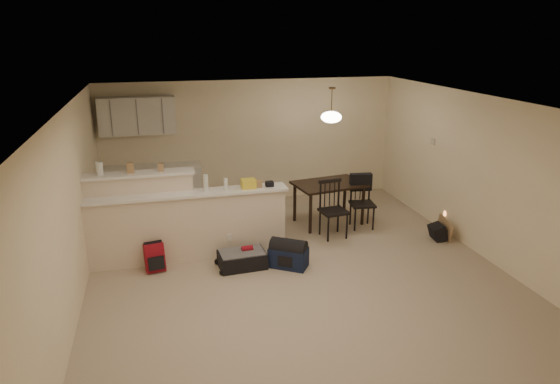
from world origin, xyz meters
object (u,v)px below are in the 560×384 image
object	(u,v)px
red_backpack	(155,257)
pendant_lamp	(331,117)
dining_table	(329,188)
suitcase	(242,260)
dining_chair_far	(362,203)
dining_chair_near	(334,210)
black_daypack	(438,232)
navy_duffel	(288,257)

from	to	relation	value
red_backpack	pendant_lamp	bearing A→B (deg)	10.71
dining_table	suitcase	distance (m)	2.41
dining_chair_far	red_backpack	bearing A→B (deg)	-160.23
pendant_lamp	dining_chair_near	size ratio (longest dim) A/B	0.62
dining_chair_near	black_daypack	world-z (taller)	dining_chair_near
navy_duffel	suitcase	bearing A→B (deg)	-160.18
pendant_lamp	dining_chair_far	distance (m)	1.64
pendant_lamp	black_daypack	xyz separation A→B (m)	(1.56, -1.21, -1.86)
suitcase	black_daypack	world-z (taller)	black_daypack
dining_chair_far	pendant_lamp	bearing A→B (deg)	151.10
dining_chair_near	red_backpack	distance (m)	3.08
dining_table	dining_chair_near	size ratio (longest dim) A/B	1.35
dining_chair_near	black_daypack	distance (m)	1.82
red_backpack	navy_duffel	bearing A→B (deg)	-20.96
dining_table	navy_duffel	bearing A→B (deg)	-135.95
black_daypack	dining_chair_far	bearing A→B (deg)	58.03
dining_chair_near	pendant_lamp	bearing A→B (deg)	71.51
pendant_lamp	black_daypack	world-z (taller)	pendant_lamp
dining_table	dining_chair_far	world-z (taller)	dining_chair_far
pendant_lamp	navy_duffel	size ratio (longest dim) A/B	1.10
dining_chair_near	black_daypack	xyz separation A→B (m)	(1.69, -0.56, -0.37)
dining_table	suitcase	xyz separation A→B (m)	(-1.88, -1.41, -0.56)
navy_duffel	black_daypack	distance (m)	2.78
dining_table	navy_duffel	xyz separation A→B (m)	(-1.19, -1.58, -0.52)
red_backpack	black_daypack	xyz separation A→B (m)	(4.71, 0.00, -0.08)
dining_chair_near	red_backpack	xyz separation A→B (m)	(-3.02, -0.56, -0.29)
dining_table	navy_duffel	distance (m)	2.05
dining_table	dining_chair_near	xyz separation A→B (m)	(-0.14, -0.65, -0.18)
pendant_lamp	dining_chair_far	world-z (taller)	pendant_lamp
pendant_lamp	red_backpack	distance (m)	3.82
dining_chair_far	navy_duffel	bearing A→B (deg)	-137.73
dining_chair_far	suitcase	size ratio (longest dim) A/B	1.37
navy_duffel	dining_chair_near	bearing A→B (deg)	75.12
red_backpack	black_daypack	distance (m)	4.71
dining_table	pendant_lamp	size ratio (longest dim) A/B	2.18
red_backpack	dining_chair_far	bearing A→B (deg)	2.67
dining_chair_near	navy_duffel	size ratio (longest dim) A/B	1.76
pendant_lamp	black_daypack	size ratio (longest dim) A/B	2.09
dining_chair_near	black_daypack	bearing A→B (deg)	-24.68
pendant_lamp	navy_duffel	world-z (taller)	pendant_lamp
dining_table	pendant_lamp	xyz separation A→B (m)	(-0.00, -0.00, 1.31)
navy_duffel	black_daypack	bearing A→B (deg)	41.43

